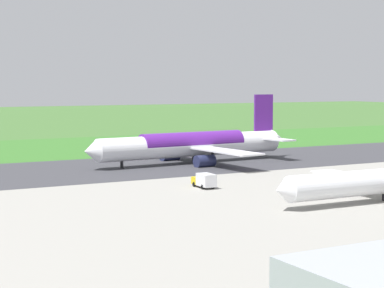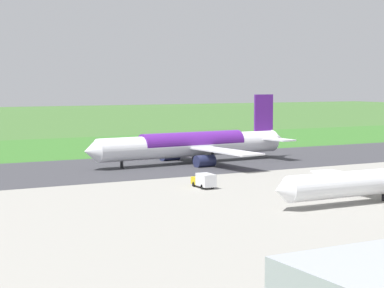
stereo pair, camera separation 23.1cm
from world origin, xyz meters
The scene contains 7 objects.
ground_plane centered at (0.00, 0.00, 0.00)m, with size 800.00×800.00×0.00m, color #3D662D.
runway_asphalt centered at (0.00, 0.00, 0.03)m, with size 600.00×39.81×0.06m, color #38383D.
grass_verge_foreground centered at (0.00, -44.54, 0.02)m, with size 600.00×80.00×0.04m, color #346B27.
airliner_main centered at (8.15, -0.03, 4.35)m, with size 54.15×44.32×15.88m.
service_truck_baggage centered at (24.66, 34.15, 1.40)m, with size 2.55×5.90×2.65m.
no_stopping_sign centered at (9.04, -46.52, 1.58)m, with size 0.60×0.10×2.66m.
traffic_cone_orange centered at (14.08, -47.99, 0.28)m, with size 0.40×0.40×0.55m, color orange.
Camera 1 is at (83.94, 138.12, 18.58)m, focal length 63.78 mm.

